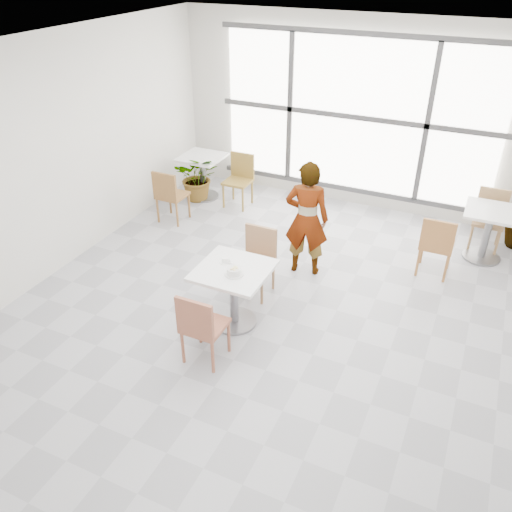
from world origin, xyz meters
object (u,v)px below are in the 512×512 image
at_px(chair_near, 201,325).
at_px(bg_table_left, 203,171).
at_px(bg_chair_right_near, 437,243).
at_px(bg_chair_left_near, 169,193).
at_px(bg_chair_left_far, 240,176).
at_px(person, 307,219).
at_px(chair_far, 257,256).
at_px(oatmeal_bowl, 234,271).
at_px(plant_left, 198,177).
at_px(coffee_cup, 225,260).
at_px(main_table, 234,286).
at_px(bg_chair_right_far, 490,215).
at_px(bg_table_right, 488,227).

distance_m(chair_near, bg_table_left, 4.20).
distance_m(chair_near, bg_chair_right_near, 3.38).
bearing_deg(bg_chair_left_near, bg_chair_left_far, -122.82).
xyz_separation_m(person, bg_chair_left_near, (-2.43, 0.45, -0.29)).
relative_size(bg_chair_left_near, bg_chair_left_far, 1.00).
bearing_deg(chair_near, chair_far, -88.68).
relative_size(oatmeal_bowl, plant_left, 0.25).
height_order(coffee_cup, bg_table_left, coffee_cup).
bearing_deg(bg_table_left, bg_chair_left_far, 2.40).
height_order(oatmeal_bowl, plant_left, oatmeal_bowl).
bearing_deg(bg_chair_left_near, main_table, 138.08).
bearing_deg(coffee_cup, plant_left, 125.84).
distance_m(bg_chair_left_far, plant_left, 0.74).
relative_size(bg_table_left, bg_chair_right_far, 0.86).
xyz_separation_m(oatmeal_bowl, bg_chair_right_far, (2.46, 3.26, -0.29)).
bearing_deg(bg_chair_left_far, main_table, -64.87).
distance_m(bg_chair_right_near, plant_left, 4.13).
relative_size(chair_near, bg_chair_left_near, 1.00).
xyz_separation_m(main_table, bg_chair_left_far, (-1.38, 2.94, -0.02)).
distance_m(chair_far, bg_chair_left_far, 2.59).
relative_size(chair_far, coffee_cup, 5.47).
height_order(coffee_cup, person, person).
relative_size(main_table, bg_chair_right_near, 0.92).
distance_m(coffee_cup, person, 1.42).
height_order(chair_far, plant_left, chair_far).
distance_m(main_table, bg_chair_right_near, 2.80).
relative_size(chair_near, bg_chair_left_far, 1.00).
xyz_separation_m(chair_far, bg_table_left, (-2.04, 2.18, -0.01)).
bearing_deg(chair_near, bg_chair_left_far, -69.52).
xyz_separation_m(chair_far, plant_left, (-2.07, 2.07, -0.09)).
relative_size(coffee_cup, bg_chair_right_far, 0.18).
bearing_deg(bg_table_left, person, -31.72).
bearing_deg(bg_chair_left_far, plant_left, -168.93).
height_order(chair_far, coffee_cup, chair_far).
relative_size(person, bg_chair_left_near, 1.81).
relative_size(bg_chair_left_far, plant_left, 1.05).
xyz_separation_m(chair_near, bg_chair_right_far, (2.52, 3.91, 0.00)).
bearing_deg(oatmeal_bowl, plant_left, 126.77).
distance_m(chair_near, bg_chair_left_far, 3.93).
distance_m(main_table, person, 1.48).
bearing_deg(person, main_table, 65.08).
distance_m(oatmeal_bowl, bg_chair_right_near, 2.85).
bearing_deg(bg_table_left, main_table, -54.49).
distance_m(bg_chair_right_far, plant_left, 4.64).
bearing_deg(bg_chair_left_near, bg_table_left, -89.87).
bearing_deg(bg_table_left, plant_left, -102.47).
height_order(bg_table_right, bg_chair_left_far, bg_chair_left_far).
bearing_deg(bg_chair_right_far, chair_far, -136.41).
distance_m(chair_near, coffee_cup, 0.88).
distance_m(bg_table_right, plant_left, 4.64).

